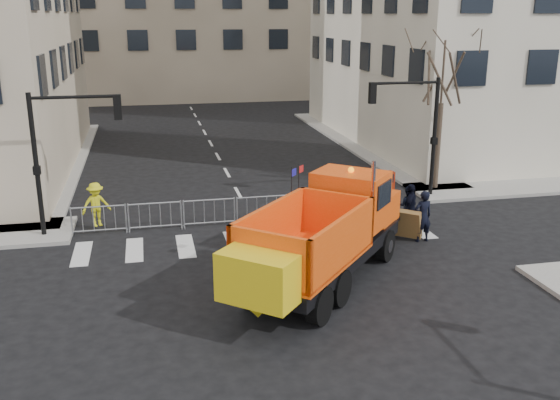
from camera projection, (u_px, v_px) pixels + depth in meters
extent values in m
plane|color=black|center=(300.00, 305.00, 17.92)|extent=(120.00, 120.00, 0.00)
cube|color=gray|center=(251.00, 214.00, 25.86)|extent=(64.00, 5.00, 0.15)
cylinder|color=black|center=(37.00, 168.00, 22.54)|extent=(0.18, 0.18, 5.40)
cylinder|color=black|center=(434.00, 139.00, 27.77)|extent=(0.18, 0.18, 5.40)
cube|color=black|center=(325.00, 254.00, 19.21)|extent=(6.41, 6.88, 0.45)
cylinder|color=black|center=(329.00, 235.00, 21.97)|extent=(0.98, 1.05, 1.09)
cylinder|color=black|center=(385.00, 245.00, 21.01)|extent=(0.98, 1.05, 1.09)
cylinder|color=black|center=(275.00, 274.00, 18.72)|extent=(0.98, 1.05, 1.09)
cylinder|color=black|center=(339.00, 288.00, 17.76)|extent=(0.98, 1.05, 1.09)
cylinder|color=black|center=(253.00, 289.00, 17.64)|extent=(0.98, 1.05, 1.09)
cylinder|color=black|center=(320.00, 305.00, 16.68)|extent=(0.98, 1.05, 1.09)
cube|color=#F94D0D|center=(364.00, 206.00, 21.68)|extent=(2.61, 2.56, 0.99)
cube|color=#F94D0D|center=(350.00, 198.00, 20.42)|extent=(2.76, 2.69, 1.78)
cylinder|color=silver|center=(372.00, 198.00, 19.22)|extent=(0.14, 0.14, 2.38)
cube|color=#F94D0D|center=(305.00, 235.00, 17.75)|extent=(4.73, 4.92, 1.64)
cube|color=yellow|center=(257.00, 278.00, 15.58)|extent=(2.15, 2.05, 1.29)
cube|color=brown|center=(379.00, 219.00, 23.37)|extent=(2.77, 2.52, 1.11)
imported|color=black|center=(423.00, 216.00, 22.69)|extent=(0.75, 0.53, 1.93)
imported|color=black|center=(407.00, 206.00, 24.49)|extent=(0.96, 0.87, 1.60)
imported|color=black|center=(410.00, 208.00, 23.80)|extent=(1.05, 1.14, 1.87)
imported|color=yellow|center=(96.00, 205.00, 23.92)|extent=(1.27, 1.00, 1.73)
cube|color=maroon|center=(388.00, 183.00, 28.12)|extent=(0.52, 0.48, 1.10)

